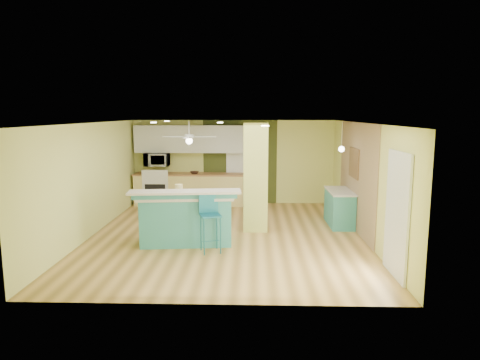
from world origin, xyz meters
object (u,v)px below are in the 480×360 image
Objects in this scene: bar_stool at (210,213)px; side_counter at (339,208)px; peninsula at (186,217)px; canister at (179,188)px; fruit_bowl at (194,173)px.

side_counter is at bearing 17.51° from bar_stool.
canister is at bearing 121.12° from peninsula.
peninsula is 3.83m from side_counter.
peninsula is at bearing -53.18° from canister.
canister reaches higher than peninsula.
side_counter is 4.42m from fruit_bowl.
canister is (-0.74, 0.81, 0.34)m from bar_stool.
canister reaches higher than bar_stool.
peninsula reaches higher than fruit_bowl.
peninsula is at bearing 117.03° from bar_stool.
bar_stool is at bearing -144.70° from side_counter.
bar_stool reaches higher than fruit_bowl.
fruit_bowl is at bearing 83.83° from bar_stool.
bar_stool is 1.14m from canister.
bar_stool is at bearing -78.38° from fruit_bowl.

